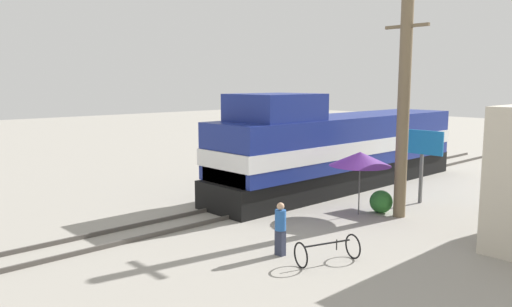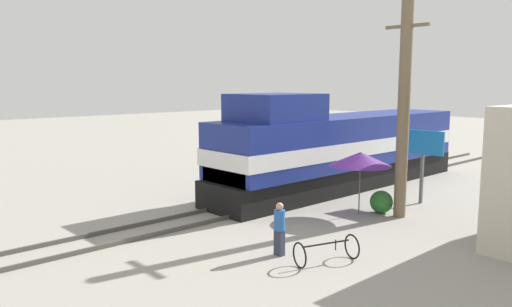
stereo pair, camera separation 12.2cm
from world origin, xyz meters
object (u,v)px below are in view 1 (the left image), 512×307
object	(u,v)px
locomotive	(337,148)
billboard_sign	(422,148)
utility_pole	(403,110)
person_bystander	(280,227)
bicycle	(328,250)
vendor_umbrella	(360,159)

from	to	relation	value
locomotive	billboard_sign	world-z (taller)	locomotive
utility_pole	billboard_sign	xyz separation A→B (m)	(-0.57, 2.65, -1.79)
locomotive	person_bystander	size ratio (longest dim) A/B	9.83
locomotive	utility_pole	world-z (taller)	utility_pole
person_bystander	bicycle	world-z (taller)	person_bystander
vendor_umbrella	billboard_sign	xyz separation A→B (m)	(0.67, 3.60, 0.16)
utility_pole	person_bystander	size ratio (longest dim) A/B	5.05
billboard_sign	utility_pole	bearing A→B (deg)	-77.76
bicycle	person_bystander	bearing A→B (deg)	37.93
utility_pole	billboard_sign	distance (m)	3.25
vendor_umbrella	person_bystander	distance (m)	5.95
billboard_sign	person_bystander	size ratio (longest dim) A/B	1.94
locomotive	bicycle	bearing A→B (deg)	-53.40
locomotive	bicycle	world-z (taller)	locomotive
locomotive	vendor_umbrella	world-z (taller)	locomotive
utility_pole	person_bystander	bearing A→B (deg)	-90.62
person_bystander	bicycle	xyz separation A→B (m)	(1.42, 0.52, -0.50)
billboard_sign	person_bystander	bearing A→B (deg)	-86.89
vendor_umbrella	bicycle	xyz separation A→B (m)	(2.58, -5.15, -1.87)
locomotive	utility_pole	distance (m)	5.98
vendor_umbrella	utility_pole	bearing A→B (deg)	37.63
locomotive	utility_pole	size ratio (longest dim) A/B	1.95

